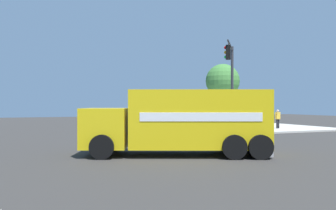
{
  "coord_description": "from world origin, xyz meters",
  "views": [
    {
      "loc": [
        6.26,
        14.23,
        2.2
      ],
      "look_at": [
        0.83,
        0.73,
        2.19
      ],
      "focal_mm": 36.47,
      "sensor_mm": 36.0,
      "label": 1
    }
  ],
  "objects_px": {
    "shade_tree_near": "(223,81)",
    "pedestrian_near_corner": "(278,118)",
    "delivery_truck": "(182,121)",
    "traffic_light_primary": "(231,75)"
  },
  "relations": [
    {
      "from": "delivery_truck",
      "to": "shade_tree_near",
      "type": "distance_m",
      "value": 23.17
    },
    {
      "from": "pedestrian_near_corner",
      "to": "shade_tree_near",
      "type": "xyz_separation_m",
      "value": [
        0.49,
        -8.39,
        3.72
      ]
    },
    {
      "from": "delivery_truck",
      "to": "shade_tree_near",
      "type": "height_order",
      "value": "shade_tree_near"
    },
    {
      "from": "delivery_truck",
      "to": "pedestrian_near_corner",
      "type": "relative_size",
      "value": 5.05
    },
    {
      "from": "shade_tree_near",
      "to": "pedestrian_near_corner",
      "type": "bearing_deg",
      "value": 93.32
    },
    {
      "from": "traffic_light_primary",
      "to": "shade_tree_near",
      "type": "distance_m",
      "value": 12.83
    },
    {
      "from": "traffic_light_primary",
      "to": "pedestrian_near_corner",
      "type": "bearing_deg",
      "value": -156.32
    },
    {
      "from": "traffic_light_primary",
      "to": "pedestrian_near_corner",
      "type": "relative_size",
      "value": 3.93
    },
    {
      "from": "pedestrian_near_corner",
      "to": "shade_tree_near",
      "type": "distance_m",
      "value": 9.19
    },
    {
      "from": "shade_tree_near",
      "to": "delivery_truck",
      "type": "bearing_deg",
      "value": 54.61
    }
  ]
}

